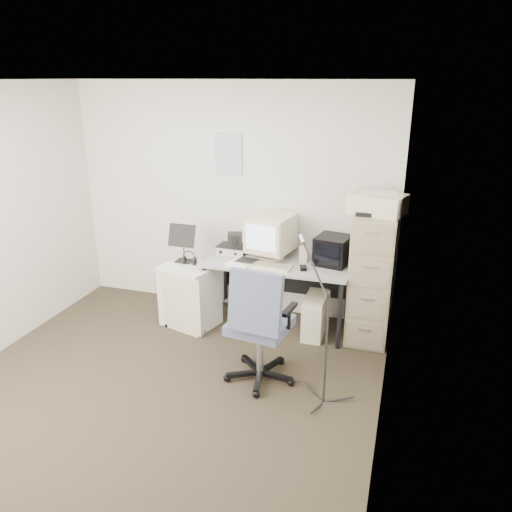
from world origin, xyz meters
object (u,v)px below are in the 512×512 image
(office_chair, at_px, (260,323))
(side_cart, at_px, (190,295))
(filing_cabinet, at_px, (371,278))
(desk, at_px, (277,294))

(office_chair, relative_size, side_cart, 1.64)
(filing_cabinet, distance_m, side_cart, 1.89)
(filing_cabinet, relative_size, side_cart, 1.95)
(filing_cabinet, relative_size, office_chair, 1.19)
(side_cart, bearing_deg, filing_cabinet, 24.43)
(filing_cabinet, bearing_deg, side_cart, -171.40)
(desk, height_order, side_cart, desk)
(desk, bearing_deg, side_cart, -164.45)
(side_cart, bearing_deg, desk, 31.38)
(office_chair, xyz_separation_m, side_cart, (-1.02, 0.78, -0.21))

